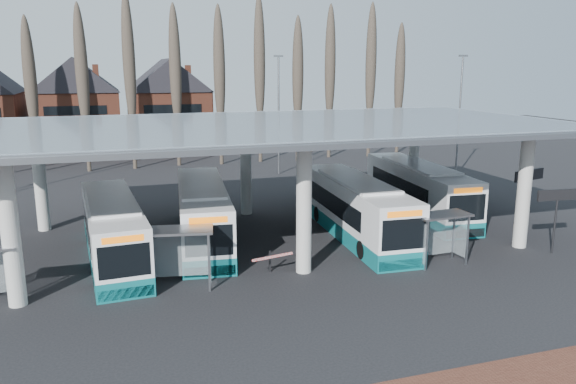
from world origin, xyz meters
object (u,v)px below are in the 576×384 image
object	(u,v)px
shelter_2	(439,227)
bus_0	(113,231)
shelter_1	(180,244)
bus_1	(203,214)
bus_3	(418,190)
bus_2	(356,209)

from	to	relation	value
shelter_2	bus_0	bearing A→B (deg)	156.52
shelter_2	shelter_1	bearing A→B (deg)	172.91
bus_1	bus_3	xyz separation A→B (m)	(14.09, 1.56, 0.03)
bus_3	bus_2	bearing A→B (deg)	-146.01
bus_1	shelter_1	size ratio (longest dim) A/B	3.84
bus_0	bus_3	xyz separation A→B (m)	(18.75, 3.17, 0.09)
shelter_1	bus_2	bearing A→B (deg)	34.47
bus_1	shelter_1	bearing A→B (deg)	-101.08
bus_2	shelter_1	distance (m)	11.17
bus_2	bus_3	bearing A→B (deg)	32.55
shelter_2	bus_1	bearing A→B (deg)	141.81
bus_2	bus_0	bearing A→B (deg)	-177.54
bus_2	bus_3	world-z (taller)	bus_2
bus_1	shelter_2	world-z (taller)	bus_1
bus_3	shelter_1	size ratio (longest dim) A/B	3.90
bus_1	bus_2	size ratio (longest dim) A/B	0.99
bus_1	shelter_1	xyz separation A→B (m)	(-1.99, -6.25, 0.40)
shelter_2	bus_2	bearing A→B (deg)	106.07
bus_1	bus_3	size ratio (longest dim) A/B	0.98
bus_2	shelter_2	size ratio (longest dim) A/B	4.27
bus_2	shelter_2	bearing A→B (deg)	-67.81
bus_3	shelter_2	world-z (taller)	bus_3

